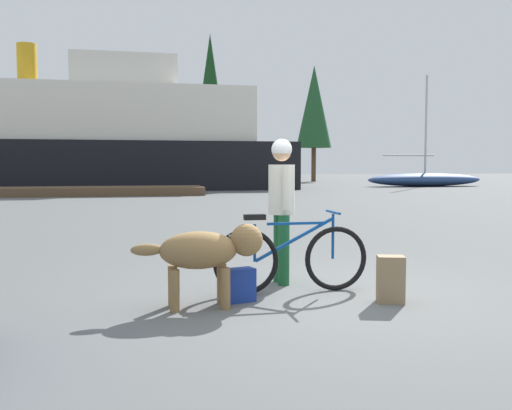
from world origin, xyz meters
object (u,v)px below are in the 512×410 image
object	(u,v)px
backpack	(391,279)
sailboat_moored	(425,179)
bicycle	(291,258)
dog	(207,251)
ferry_boat	(85,140)
person_cyclist	(282,196)
handbag_pannier	(239,285)

from	to	relation	value
backpack	sailboat_moored	size ratio (longest dim) A/B	0.06
bicycle	backpack	size ratio (longest dim) A/B	3.64
dog	ferry_boat	bearing A→B (deg)	96.69
person_cyclist	sailboat_moored	world-z (taller)	sailboat_moored
backpack	bicycle	bearing A→B (deg)	143.05
bicycle	sailboat_moored	distance (m)	34.10
backpack	ferry_boat	distance (m)	30.38
dog	handbag_pannier	bearing A→B (deg)	23.95
bicycle	ferry_boat	distance (m)	29.55
backpack	handbag_pannier	size ratio (longest dim) A/B	1.40
handbag_pannier	ferry_boat	distance (m)	29.77
person_cyclist	handbag_pannier	size ratio (longest dim) A/B	4.97
bicycle	sailboat_moored	world-z (taller)	sailboat_moored
handbag_pannier	backpack	bearing A→B (deg)	-13.87
person_cyclist	dog	size ratio (longest dim) A/B	1.32
dog	backpack	distance (m)	1.96
sailboat_moored	ferry_boat	bearing A→B (deg)	-179.85
handbag_pannier	ferry_boat	world-z (taller)	ferry_boat
dog	backpack	xyz separation A→B (m)	(1.92, -0.22, -0.33)
dog	sailboat_moored	xyz separation A→B (m)	(18.70, 29.62, -0.10)
person_cyclist	dog	xyz separation A→B (m)	(-1.05, -0.98, -0.50)
handbag_pannier	sailboat_moored	bearing A→B (deg)	58.10
dog	ferry_boat	distance (m)	29.86
ferry_boat	backpack	bearing A→B (deg)	-79.74
bicycle	backpack	world-z (taller)	bicycle
dog	backpack	world-z (taller)	dog
handbag_pannier	ferry_boat	xyz separation A→B (m)	(-3.83, 29.40, 2.75)
person_cyclist	handbag_pannier	bearing A→B (deg)	-129.63
sailboat_moored	dog	bearing A→B (deg)	-122.27
ferry_boat	dog	bearing A→B (deg)	-83.31
person_cyclist	handbag_pannier	distance (m)	1.39
bicycle	dog	distance (m)	1.13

